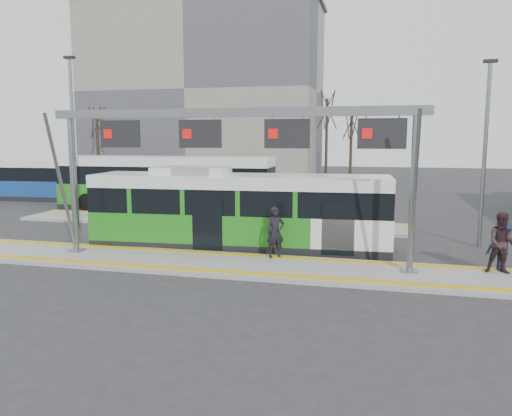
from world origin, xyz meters
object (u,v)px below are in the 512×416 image
(passenger_c, at_px, (503,246))
(passenger_b, at_px, (503,243))
(hero_bus, at_px, (239,211))
(passenger_a, at_px, (275,232))
(gantry, at_px, (232,140))

(passenger_c, bearing_deg, passenger_b, -113.29)
(hero_bus, xyz_separation_m, passenger_b, (9.18, -2.18, -0.36))
(passenger_a, height_order, passenger_b, passenger_b)
(gantry, height_order, passenger_a, gantry)
(passenger_c, bearing_deg, hero_bus, 163.18)
(passenger_a, bearing_deg, passenger_b, -36.39)
(hero_bus, height_order, passenger_a, hero_bus)
(passenger_b, distance_m, passenger_c, 0.36)
(passenger_b, bearing_deg, passenger_a, 178.46)
(hero_bus, distance_m, passenger_b, 9.44)
(passenger_a, relative_size, passenger_c, 1.12)
(hero_bus, relative_size, passenger_b, 6.13)
(hero_bus, distance_m, passenger_a, 2.66)
(hero_bus, height_order, passenger_b, hero_bus)
(hero_bus, relative_size, passenger_c, 7.29)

